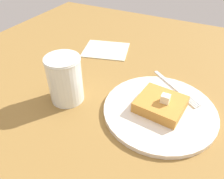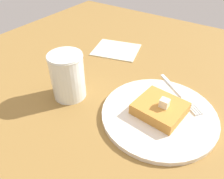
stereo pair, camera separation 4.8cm
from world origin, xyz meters
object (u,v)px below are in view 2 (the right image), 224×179
Objects in this scene: syrup_jar at (68,77)px; fork at (181,95)px; napkin at (116,50)px; plate at (159,114)px.

fork is at bearing 120.72° from syrup_jar.
syrup_jar is at bearing 7.76° from napkin.
syrup_jar reaches higher than fork.
fork reaches higher than napkin.
plate is 8.36cm from fork.
syrup_jar is 0.79× the size of napkin.
syrup_jar is at bearing -75.41° from plate.
syrup_jar is 26.39cm from napkin.
plate is at bearing 104.59° from syrup_jar.
fork is at bearing 65.39° from napkin.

